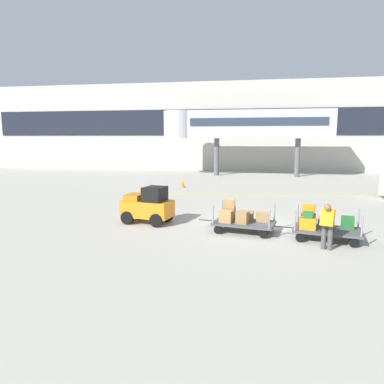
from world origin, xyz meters
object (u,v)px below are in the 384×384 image
object	(u,v)px
baggage_tug	(148,206)
safety_cone_far	(183,184)
safety_cone_near	(141,190)
baggage_cart_middle	(323,225)
baggage_cart_lead	(241,218)
baggage_handler	(327,224)

from	to	relation	value
baggage_tug	safety_cone_far	distance (m)	10.95
safety_cone_near	safety_cone_far	size ratio (longest dim) A/B	1.00
baggage_cart_middle	safety_cone_near	world-z (taller)	baggage_cart_middle
baggage_cart_middle	baggage_tug	bearing A→B (deg)	169.54
baggage_cart_lead	baggage_handler	size ratio (longest dim) A/B	1.97
safety_cone_far	baggage_tug	bearing A→B (deg)	-86.27
safety_cone_near	baggage_cart_middle	bearing A→B (deg)	-41.98
baggage_cart_lead	safety_cone_far	size ratio (longest dim) A/B	5.61
safety_cone_near	baggage_cart_lead	bearing A→B (deg)	-50.40
baggage_handler	baggage_cart_middle	bearing A→B (deg)	84.91
baggage_cart_lead	safety_cone_far	distance (m)	12.52
baggage_handler	safety_cone_far	xyz separation A→B (m)	(-7.50, 13.47, -0.59)
baggage_handler	safety_cone_near	bearing A→B (deg)	133.74
safety_cone_near	safety_cone_far	distance (m)	4.06
baggage_tug	baggage_cart_lead	bearing A→B (deg)	-9.94
baggage_cart_middle	safety_cone_near	bearing A→B (deg)	138.02
baggage_tug	baggage_cart_lead	size ratio (longest dim) A/B	0.74
baggage_tug	baggage_cart_middle	size ratio (longest dim) A/B	0.74
baggage_tug	baggage_handler	size ratio (longest dim) A/B	1.45
baggage_tug	safety_cone_near	world-z (taller)	baggage_tug
baggage_cart_middle	baggage_handler	size ratio (longest dim) A/B	1.97
baggage_handler	safety_cone_near	distance (m)	13.77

